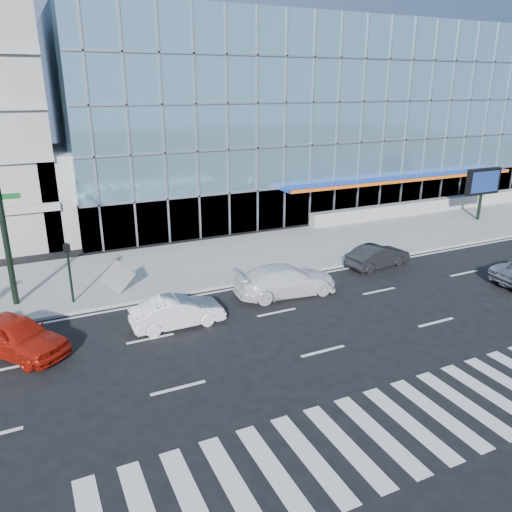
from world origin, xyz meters
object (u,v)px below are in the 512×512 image
Objects in this scene: dark_sedan at (378,256)px; red_sedan at (15,335)px; white_suv at (286,280)px; marquee_sign at (483,182)px; tilted_panel at (118,277)px; ped_signal_post at (69,264)px; white_sedan at (177,312)px.

red_sedan is (-19.28, -1.92, 0.12)m from dark_sedan.
white_suv is 12.48m from red_sedan.
marquee_sign reaches higher than tilted_panel.
dark_sedan is at bearing -33.20° from red_sedan.
marquee_sign is at bearing -77.84° from dark_sedan.
marquee_sign reaches higher than ped_signal_post.
red_sedan is at bearing -168.19° from marquee_sign.
tilted_panel reaches higher than red_sedan.
dark_sedan is at bearing -14.31° from tilted_panel.
white_suv is at bearing -17.86° from ped_signal_post.
marquee_sign is 0.76× the size of white_suv.
ped_signal_post is 0.57× the size of white_suv.
white_sedan reaches higher than dark_sedan.
marquee_sign is at bearing -27.06° from red_sedan.
white_suv reaches higher than white_sedan.
white_sedan is 1.01× the size of dark_sedan.
marquee_sign is 27.67m from white_sedan.
dark_sedan is at bearing -75.36° from white_suv.
ped_signal_post is 16.91m from dark_sedan.
marquee_sign reaches higher than white_sedan.
white_sedan is at bearing 92.54° from dark_sedan.
ped_signal_post reaches higher than white_sedan.
tilted_panel is (2.20, 0.06, -1.07)m from ped_signal_post.
ped_signal_post is 0.75× the size of marquee_sign.
ped_signal_post reaches higher than red_sedan.
ped_signal_post is at bearing 42.59° from white_sedan.
white_suv is (9.92, -3.20, -1.37)m from ped_signal_post.
ped_signal_post is 0.74× the size of dark_sedan.
marquee_sign reaches higher than white_suv.
marquee_sign is at bearing -74.53° from white_sedan.
dark_sedan is (-13.76, -4.99, -2.40)m from marquee_sign.
marquee_sign reaches higher than dark_sedan.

